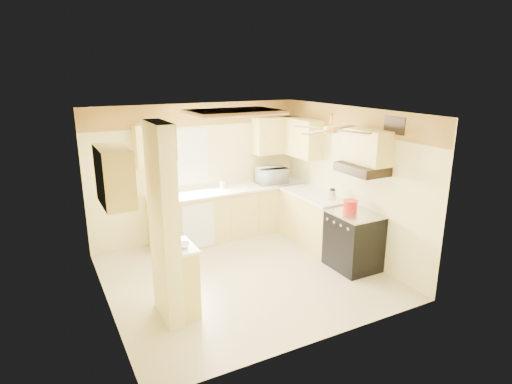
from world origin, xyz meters
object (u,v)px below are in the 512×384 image
stove (353,241)px  bowl (182,246)px  dutch_oven (350,205)px  microwave (272,175)px  kettle (332,194)px

stove → bowl: size_ratio=4.73×
bowl → dutch_oven: bearing=4.8°
stove → dutch_oven: dutch_oven is taller
bowl → dutch_oven: 2.88m
bowl → dutch_oven: size_ratio=0.82×
stove → microwave: microwave is taller
stove → dutch_oven: 0.56m
bowl → stove: bearing=1.3°
stove → microwave: 2.23m
bowl → kettle: kettle is taller
stove → bowl: (-2.83, -0.07, 0.50)m
dutch_oven → kettle: size_ratio=1.21×
microwave → kettle: 1.48m
bowl → kettle: size_ratio=0.99×
microwave → dutch_oven: (0.32, -1.95, -0.10)m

